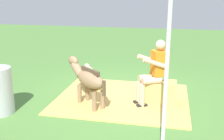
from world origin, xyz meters
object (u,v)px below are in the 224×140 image
at_px(person_seated, 154,70).
at_px(pony_standing, 88,79).
at_px(pony_lying, 92,79).
at_px(hay_bale, 161,93).
at_px(tent_pole_left, 166,76).

distance_m(person_seated, pony_standing, 1.37).
bearing_deg(person_seated, pony_lying, -27.92).
relative_size(person_seated, pony_lying, 1.05).
xyz_separation_m(hay_bale, person_seated, (0.15, 0.05, 0.52)).
relative_size(pony_standing, tent_pole_left, 0.48).
distance_m(pony_lying, tent_pole_left, 3.34).
height_order(hay_bale, pony_lying, hay_bale).
bearing_deg(person_seated, pony_standing, 14.41).
distance_m(person_seated, pony_lying, 1.88).
relative_size(hay_bale, pony_lying, 0.49).
xyz_separation_m(person_seated, tent_pole_left, (-0.27, 1.76, 0.41)).
bearing_deg(tent_pole_left, pony_lying, -54.53).
bearing_deg(pony_lying, tent_pole_left, 125.47).
distance_m(pony_standing, tent_pole_left, 2.21).
bearing_deg(pony_lying, person_seated, 152.08).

